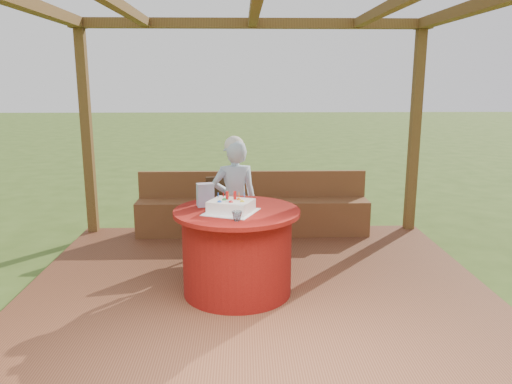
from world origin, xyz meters
TOP-DOWN VIEW (x-y plane):
  - ground at (0.00, 0.00)m, footprint 60.00×60.00m
  - deck at (0.00, 0.00)m, footprint 4.50×4.00m
  - pergola at (0.00, 0.00)m, footprint 4.50×4.00m
  - bench at (0.00, 1.72)m, footprint 3.00×0.42m
  - table at (-0.19, -0.16)m, footprint 1.17×1.17m
  - chair at (-0.32, 0.93)m, footprint 0.51×0.51m
  - elderly_woman at (-0.22, 0.70)m, footprint 0.54×0.40m
  - birthday_cake at (-0.24, -0.25)m, footprint 0.54×0.54m
  - gift_bag at (-0.49, -0.02)m, footprint 0.17×0.14m
  - drinking_glass at (-0.18, -0.53)m, footprint 0.11×0.11m

SIDE VIEW (x-z plane):
  - ground at x=0.00m, z-range 0.00..0.00m
  - deck at x=0.00m, z-range 0.00..0.12m
  - bench at x=0.00m, z-range -0.02..0.79m
  - table at x=-0.19m, z-range 0.13..0.93m
  - chair at x=-0.32m, z-range 0.17..1.06m
  - elderly_woman at x=-0.22m, z-range 0.12..1.51m
  - drinking_glass at x=-0.18m, z-range 0.93..1.01m
  - birthday_cake at x=-0.24m, z-range 0.89..1.08m
  - gift_bag at x=-0.49m, z-range 0.93..1.14m
  - pergola at x=0.00m, z-range 1.05..3.77m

